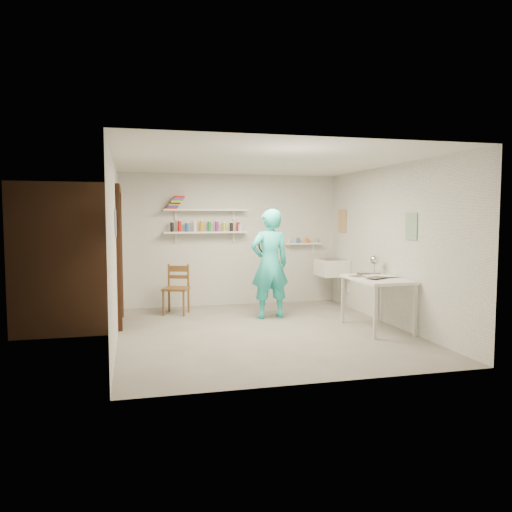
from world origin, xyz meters
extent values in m
cube|color=slate|center=(0.00, 0.00, -0.01)|extent=(4.00, 4.50, 0.02)
cube|color=silver|center=(0.00, 0.00, 2.41)|extent=(4.00, 4.50, 0.02)
cube|color=silver|center=(0.00, 2.26, 1.20)|extent=(4.00, 0.02, 2.40)
cube|color=silver|center=(0.00, -2.26, 1.20)|extent=(4.00, 0.02, 2.40)
cube|color=silver|center=(-2.01, 0.00, 1.20)|extent=(0.02, 4.50, 2.40)
cube|color=silver|center=(2.01, 0.00, 1.20)|extent=(0.02, 4.50, 2.40)
cube|color=black|center=(-1.99, 1.05, 1.00)|extent=(0.02, 0.90, 2.00)
cube|color=brown|center=(-2.70, 1.05, 1.05)|extent=(1.40, 1.50, 2.10)
cube|color=brown|center=(-1.97, 1.05, 2.05)|extent=(0.06, 1.05, 0.10)
cube|color=brown|center=(-1.97, 0.55, 1.00)|extent=(0.06, 0.10, 2.00)
cube|color=brown|center=(-1.97, 1.55, 1.00)|extent=(0.06, 0.10, 2.00)
cube|color=white|center=(-0.50, 2.13, 1.35)|extent=(1.50, 0.22, 0.03)
cube|color=white|center=(-0.50, 2.13, 1.75)|extent=(1.50, 0.22, 0.03)
cube|color=white|center=(1.35, 2.17, 1.12)|extent=(0.70, 0.14, 0.03)
cube|color=#334C7F|center=(-1.99, 0.05, 1.55)|extent=(0.01, 0.28, 0.36)
cube|color=#995933|center=(1.99, 1.80, 1.55)|extent=(0.01, 0.34, 0.42)
cube|color=#3F724C|center=(1.99, -0.55, 1.50)|extent=(0.01, 0.30, 0.38)
cube|color=white|center=(1.75, 1.70, 0.70)|extent=(0.48, 0.60, 0.30)
imported|color=#2AD2C8|center=(0.35, 0.91, 0.88)|extent=(0.68, 0.48, 1.75)
cylinder|color=beige|center=(0.37, 1.12, 1.17)|extent=(0.32, 0.07, 0.32)
cube|color=brown|center=(-1.09, 1.57, 0.43)|extent=(0.51, 0.50, 0.86)
cube|color=white|center=(1.64, -0.26, 0.38)|extent=(0.68, 1.13, 0.75)
sphere|color=silver|center=(1.83, 0.19, 0.97)|extent=(0.14, 0.14, 0.14)
cylinder|color=black|center=(-1.13, 2.13, 1.45)|extent=(0.06, 0.06, 0.17)
cylinder|color=red|center=(-0.99, 2.13, 1.45)|extent=(0.06, 0.06, 0.17)
cylinder|color=blue|center=(-0.85, 2.13, 1.45)|extent=(0.06, 0.06, 0.17)
cylinder|color=white|center=(-0.71, 2.13, 1.45)|extent=(0.06, 0.06, 0.17)
cylinder|color=orange|center=(-0.57, 2.13, 1.45)|extent=(0.06, 0.06, 0.17)
cylinder|color=#268C3F|center=(-0.43, 2.13, 1.45)|extent=(0.06, 0.06, 0.17)
cylinder|color=#8C268C|center=(-0.29, 2.13, 1.45)|extent=(0.06, 0.06, 0.17)
cylinder|color=gold|center=(-0.15, 2.13, 1.45)|extent=(0.06, 0.06, 0.17)
cylinder|color=black|center=(-0.01, 2.13, 1.45)|extent=(0.06, 0.06, 0.17)
cylinder|color=red|center=(0.13, 2.13, 1.45)|extent=(0.06, 0.06, 0.17)
cube|color=red|center=(-1.10, 2.13, 1.78)|extent=(0.18, 0.14, 0.03)
cube|color=#1933A5|center=(-1.08, 2.13, 1.81)|extent=(0.18, 0.14, 0.03)
cube|color=orange|center=(-1.06, 2.13, 1.83)|extent=(0.18, 0.14, 0.03)
cube|color=black|center=(-1.04, 2.13, 1.86)|extent=(0.18, 0.14, 0.03)
cube|color=yellow|center=(-1.02, 2.13, 1.89)|extent=(0.18, 0.14, 0.03)
cube|color=#338C4C|center=(-1.00, 2.13, 1.92)|extent=(0.18, 0.14, 0.03)
cube|color=#8C3F8C|center=(-0.98, 2.13, 1.95)|extent=(0.18, 0.14, 0.03)
cube|color=red|center=(-0.96, 2.13, 1.97)|extent=(0.18, 0.14, 0.03)
cylinder|color=silver|center=(1.14, 2.17, 1.18)|extent=(0.07, 0.07, 0.09)
cylinder|color=#335999|center=(1.28, 2.17, 1.18)|extent=(0.07, 0.07, 0.09)
cylinder|color=orange|center=(1.42, 2.17, 1.18)|extent=(0.07, 0.07, 0.09)
cylinder|color=#999999|center=(1.56, 2.17, 1.18)|extent=(0.07, 0.07, 0.09)
cube|color=silver|center=(1.64, -0.26, 0.76)|extent=(0.30, 0.22, 0.00)
cube|color=#4C4742|center=(1.64, -0.26, 0.76)|extent=(0.30, 0.22, 0.00)
cube|color=beige|center=(1.64, -0.26, 0.76)|extent=(0.30, 0.22, 0.00)
cube|color=#383330|center=(1.64, -0.26, 0.77)|extent=(0.30, 0.22, 0.00)
cube|color=silver|center=(1.64, -0.26, 0.77)|extent=(0.30, 0.22, 0.00)
cube|color=silver|center=(1.64, -0.26, 0.78)|extent=(0.30, 0.22, 0.00)
cube|color=#4C4742|center=(1.64, -0.26, 0.78)|extent=(0.30, 0.22, 0.00)
camera|label=1|loc=(-1.78, -6.76, 1.65)|focal=35.00mm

